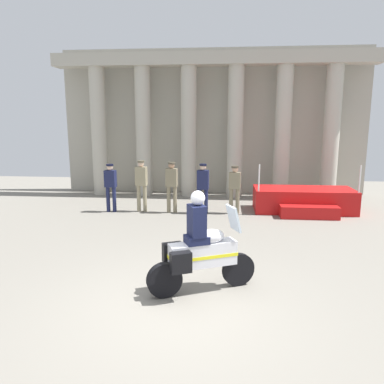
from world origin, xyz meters
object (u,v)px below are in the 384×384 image
at_px(officer_in_row_3, 203,184).
at_px(motorcycle_with_rider, 199,251).
at_px(officer_in_row_1, 141,182).
at_px(officer_in_row_2, 172,183).
at_px(officer_in_row_4, 235,186).
at_px(reviewing_stand, 304,201).
at_px(officer_in_row_0, 111,184).

relative_size(officer_in_row_3, motorcycle_with_rider, 0.87).
height_order(officer_in_row_1, motorcycle_with_rider, motorcycle_with_rider).
bearing_deg(officer_in_row_2, officer_in_row_1, 3.45).
height_order(officer_in_row_1, officer_in_row_4, officer_in_row_1).
bearing_deg(motorcycle_with_rider, officer_in_row_3, 68.76).
relative_size(reviewing_stand, officer_in_row_3, 2.00).
bearing_deg(officer_in_row_0, officer_in_row_3, -171.28).
xyz_separation_m(reviewing_stand, officer_in_row_3, (-3.48, -0.55, 0.61)).
bearing_deg(officer_in_row_2, officer_in_row_0, 9.15).
bearing_deg(officer_in_row_3, officer_in_row_2, 7.86).
bearing_deg(officer_in_row_3, officer_in_row_1, 5.66).
bearing_deg(officer_in_row_1, officer_in_row_2, -176.55).
xyz_separation_m(officer_in_row_3, motorcycle_with_rider, (0.30, -5.90, -0.20)).
relative_size(officer_in_row_1, officer_in_row_4, 1.09).
relative_size(officer_in_row_0, officer_in_row_4, 1.02).
distance_m(reviewing_stand, officer_in_row_1, 5.67).
bearing_deg(officer_in_row_1, reviewing_stand, -167.88).
distance_m(officer_in_row_2, officer_in_row_3, 1.06).
bearing_deg(officer_in_row_3, officer_in_row_4, -169.19).
height_order(reviewing_stand, officer_in_row_4, reviewing_stand).
relative_size(officer_in_row_1, motorcycle_with_rider, 0.91).
distance_m(officer_in_row_1, motorcycle_with_rider, 6.43).
height_order(officer_in_row_2, officer_in_row_3, officer_in_row_2).
xyz_separation_m(officer_in_row_2, officer_in_row_3, (1.06, 0.01, -0.03)).
bearing_deg(reviewing_stand, motorcycle_with_rider, -116.23).
bearing_deg(reviewing_stand, officer_in_row_3, -171.08).
relative_size(officer_in_row_2, officer_in_row_4, 1.07).
distance_m(officer_in_row_0, officer_in_row_1, 1.06).
distance_m(officer_in_row_0, officer_in_row_4, 4.25).
relative_size(reviewing_stand, officer_in_row_0, 2.04).
bearing_deg(officer_in_row_2, officer_in_row_4, -170.66).
xyz_separation_m(officer_in_row_0, officer_in_row_1, (1.05, 0.14, 0.07)).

